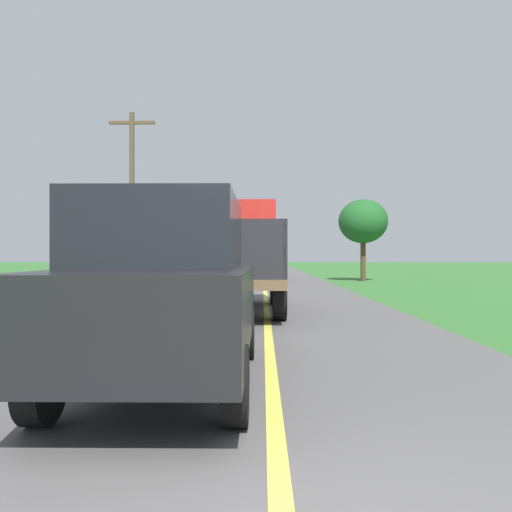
{
  "coord_description": "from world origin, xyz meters",
  "views": [
    {
      "loc": [
        -0.1,
        -2.04,
        1.42
      ],
      "look_at": [
        -0.28,
        11.71,
        1.4
      ],
      "focal_mm": 34.52,
      "sensor_mm": 36.0,
      "label": 1
    }
  ],
  "objects_px": {
    "banana_truck_near": "(235,253)",
    "roadside_tree_near_left": "(363,222)",
    "following_car": "(168,289)",
    "banana_truck_far": "(249,254)",
    "utility_pole_roadside": "(132,195)"
  },
  "relations": [
    {
      "from": "banana_truck_near",
      "to": "banana_truck_far",
      "type": "height_order",
      "value": "same"
    },
    {
      "from": "banana_truck_far",
      "to": "roadside_tree_near_left",
      "type": "distance_m",
      "value": 6.57
    },
    {
      "from": "utility_pole_roadside",
      "to": "following_car",
      "type": "bearing_deg",
      "value": -73.7
    },
    {
      "from": "banana_truck_near",
      "to": "utility_pole_roadside",
      "type": "relative_size",
      "value": 0.82
    },
    {
      "from": "banana_truck_near",
      "to": "roadside_tree_near_left",
      "type": "xyz_separation_m",
      "value": [
        6.22,
        14.28,
        1.79
      ]
    },
    {
      "from": "following_car",
      "to": "banana_truck_far",
      "type": "bearing_deg",
      "value": 89.19
    },
    {
      "from": "banana_truck_near",
      "to": "roadside_tree_near_left",
      "type": "bearing_deg",
      "value": 66.47
    },
    {
      "from": "banana_truck_near",
      "to": "following_car",
      "type": "xyz_separation_m",
      "value": [
        -0.27,
        -7.61,
        -0.4
      ]
    },
    {
      "from": "banana_truck_near",
      "to": "roadside_tree_near_left",
      "type": "height_order",
      "value": "roadside_tree_near_left"
    },
    {
      "from": "banana_truck_near",
      "to": "utility_pole_roadside",
      "type": "xyz_separation_m",
      "value": [
        -4.52,
        6.92,
        2.37
      ]
    },
    {
      "from": "banana_truck_far",
      "to": "roadside_tree_near_left",
      "type": "bearing_deg",
      "value": 11.39
    },
    {
      "from": "banana_truck_far",
      "to": "utility_pole_roadside",
      "type": "bearing_deg",
      "value": -126.63
    },
    {
      "from": "utility_pole_roadside",
      "to": "roadside_tree_near_left",
      "type": "relative_size",
      "value": 1.59
    },
    {
      "from": "following_car",
      "to": "roadside_tree_near_left",
      "type": "bearing_deg",
      "value": 73.49
    },
    {
      "from": "following_car",
      "to": "banana_truck_near",
      "type": "bearing_deg",
      "value": 87.95
    }
  ]
}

